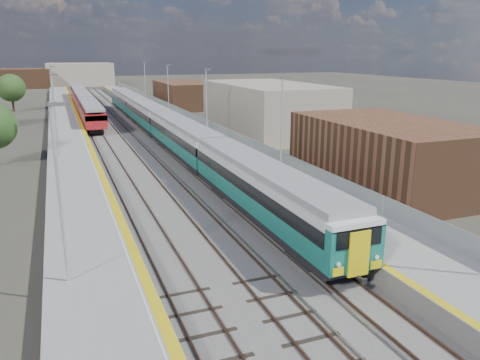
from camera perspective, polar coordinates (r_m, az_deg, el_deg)
ground at (r=62.98m, az=-12.00°, el=5.53°), size 320.00×320.00×0.00m
ballast_bed at (r=65.11m, az=-14.33°, el=5.73°), size 10.50×155.00×0.06m
tracks at (r=66.81m, az=-14.02°, el=6.05°), size 8.96×160.00×0.17m
platform_right at (r=66.34m, az=-7.87°, el=6.68°), size 4.70×155.00×8.52m
platform_left at (r=64.57m, az=-20.37°, el=5.61°), size 4.30×155.00×8.52m
buildings at (r=150.14m, az=-25.25°, el=14.05°), size 72.00×185.50×40.00m
green_train at (r=56.44m, az=-9.46°, el=6.81°), size 2.82×78.54×3.10m
red_train at (r=88.20m, az=-18.58°, el=9.11°), size 2.68×54.35×3.38m
tree_c at (r=94.21m, az=-26.14°, el=10.04°), size 4.90×4.90×6.64m
tree_d at (r=83.62m, az=3.33°, el=10.84°), size 4.51×4.51×6.12m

